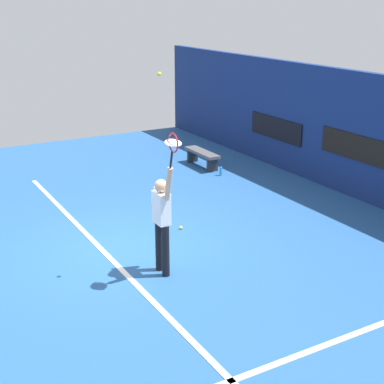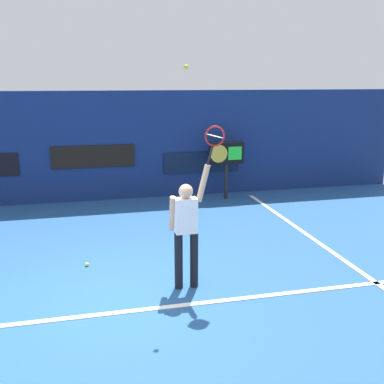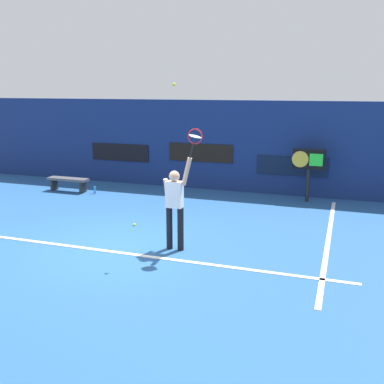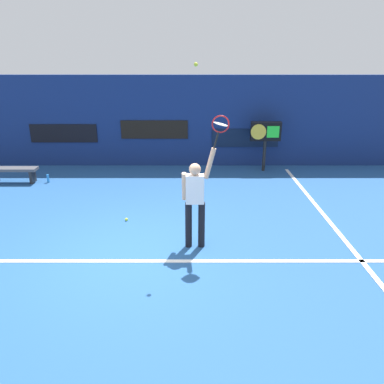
% 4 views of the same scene
% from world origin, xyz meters
% --- Properties ---
extents(ground_plane, '(18.00, 18.00, 0.00)m').
position_xyz_m(ground_plane, '(0.00, 0.00, 0.00)').
color(ground_plane, '#23518C').
extents(back_wall, '(18.00, 0.20, 2.95)m').
position_xyz_m(back_wall, '(0.00, 6.10, 1.48)').
color(back_wall, navy).
rests_on(back_wall, ground_plane).
extents(sponsor_banner_center, '(2.20, 0.03, 0.60)m').
position_xyz_m(sponsor_banner_center, '(0.00, 5.98, 1.23)').
color(sponsor_banner_center, black).
extents(sponsor_banner_portside, '(2.20, 0.03, 0.60)m').
position_xyz_m(sponsor_banner_portside, '(-3.00, 5.98, 1.10)').
color(sponsor_banner_portside, black).
extents(sponsor_banner_starboard, '(2.20, 0.03, 0.60)m').
position_xyz_m(sponsor_banner_starboard, '(3.00, 5.98, 0.95)').
color(sponsor_banner_starboard, '#0C1933').
extents(court_baseline, '(10.00, 0.10, 0.01)m').
position_xyz_m(court_baseline, '(0.00, -0.31, 0.01)').
color(court_baseline, white).
rests_on(court_baseline, ground_plane).
extents(court_sideline, '(0.10, 7.00, 0.01)m').
position_xyz_m(court_sideline, '(4.34, 2.00, 0.01)').
color(court_sideline, white).
rests_on(court_sideline, ground_plane).
extents(tennis_player, '(0.63, 0.31, 1.98)m').
position_xyz_m(tennis_player, '(1.30, 0.29, 1.01)').
color(tennis_player, black).
rests_on(tennis_player, ground_plane).
extents(tennis_racket, '(0.38, 0.27, 0.63)m').
position_xyz_m(tennis_racket, '(1.73, 0.28, 2.37)').
color(tennis_racket, black).
extents(tennis_ball, '(0.07, 0.07, 0.07)m').
position_xyz_m(tennis_ball, '(1.30, 0.28, 3.39)').
color(tennis_ball, '#CCE033').
extents(scoreboard_clock, '(0.96, 0.20, 1.58)m').
position_xyz_m(scoreboard_clock, '(3.55, 5.40, 1.22)').
color(scoreboard_clock, black).
rests_on(scoreboard_clock, ground_plane).
extents(court_bench, '(1.40, 0.36, 0.45)m').
position_xyz_m(court_bench, '(-3.99, 4.20, 0.34)').
color(court_bench, '#4C4C51').
rests_on(court_bench, ground_plane).
extents(water_bottle, '(0.07, 0.07, 0.24)m').
position_xyz_m(water_bottle, '(-3.00, 4.20, 0.12)').
color(water_bottle, '#338CD8').
rests_on(water_bottle, ground_plane).
extents(spare_ball, '(0.07, 0.07, 0.07)m').
position_xyz_m(spare_ball, '(-0.25, 1.48, 0.03)').
color(spare_ball, '#CCE033').
rests_on(spare_ball, ground_plane).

